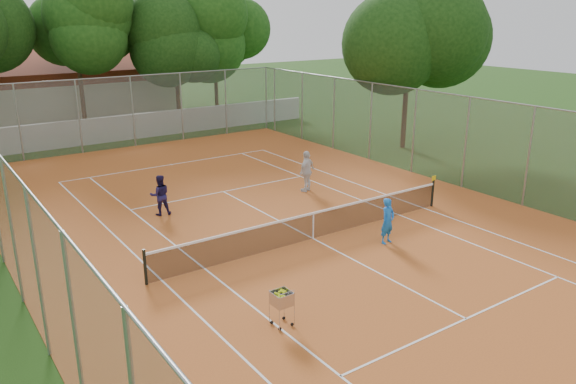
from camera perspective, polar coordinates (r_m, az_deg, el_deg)
ground at (r=19.25m, az=2.55°, el=-4.81°), size 120.00×120.00×0.00m
court_pad at (r=19.24m, az=2.55°, el=-4.79°), size 18.00×34.00×0.02m
court_lines at (r=19.24m, az=2.55°, el=-4.75°), size 10.98×23.78×0.01m
tennis_net at (r=19.06m, az=2.57°, el=-3.40°), size 11.88×0.10×0.98m
perimeter_fence at (r=18.57m, az=2.64°, el=0.89°), size 18.00×34.00×4.00m
boundary_wall at (r=35.45m, az=-16.43°, el=6.28°), size 26.00×0.30×1.50m
clubhouse at (r=44.30m, az=-23.34°, el=9.65°), size 16.40×9.00×4.40m
tropical_trees at (r=37.76m, az=-18.52°, el=13.29°), size 29.00×19.00×10.00m
player_near at (r=18.92m, az=10.09°, el=-2.90°), size 0.62×0.46×1.56m
player_far_left at (r=21.74m, az=-12.87°, el=-0.31°), size 0.88×0.75×1.56m
player_far_right at (r=24.03m, az=1.93°, el=2.13°), size 1.13×0.79×1.77m
ball_hopper at (r=14.00m, az=-0.63°, el=-11.63°), size 0.55×0.55×1.00m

